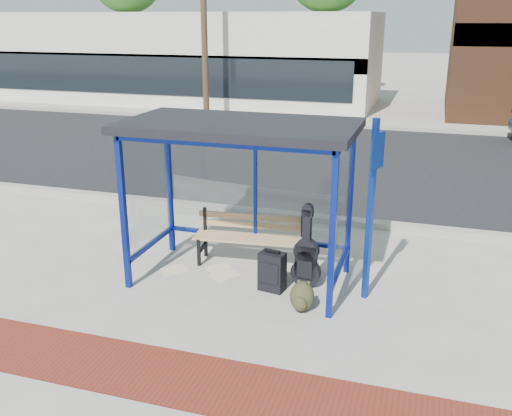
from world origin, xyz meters
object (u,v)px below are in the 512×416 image
(suitcase, at_px, (272,272))
(backpack, at_px, (302,297))
(guitar_bag, at_px, (306,259))
(bench, at_px, (251,235))

(suitcase, distance_m, backpack, 0.73)
(guitar_bag, bearing_deg, bench, 156.23)
(suitcase, bearing_deg, guitar_bag, 42.50)
(suitcase, bearing_deg, bench, 134.28)
(bench, relative_size, backpack, 4.54)
(guitar_bag, xyz_separation_m, backpack, (0.11, -0.75, -0.25))
(bench, xyz_separation_m, suitcase, (0.58, -0.83, -0.19))
(guitar_bag, distance_m, backpack, 0.79)
(bench, height_order, suitcase, bench)
(bench, height_order, backpack, bench)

